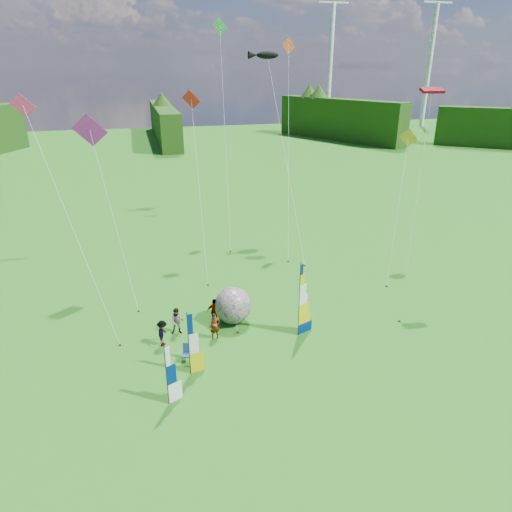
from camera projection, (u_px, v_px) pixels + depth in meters
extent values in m
plane|color=#338224|center=(293.00, 378.00, 24.13)|extent=(220.00, 220.00, 0.00)
sphere|color=#00229E|center=(233.00, 305.00, 29.01)|extent=(2.70, 2.70, 2.36)
imported|color=#66594C|center=(215.00, 326.00, 27.33)|extent=(0.66, 0.47, 1.68)
imported|color=#66594C|center=(177.00, 321.00, 27.84)|extent=(0.90, 0.56, 1.72)
imported|color=#66594C|center=(163.00, 333.00, 26.66)|extent=(0.68, 1.12, 1.63)
imported|color=#66594C|center=(215.00, 311.00, 28.95)|extent=(1.08, 0.67, 1.72)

